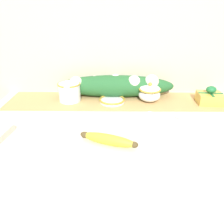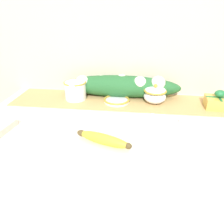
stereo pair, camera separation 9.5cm
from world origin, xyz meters
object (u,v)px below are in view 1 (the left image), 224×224
gift_box (210,97)px  cream_pitcher (70,91)px  spoon (177,117)px  sugar_bowl (150,93)px  small_dish (112,100)px  banana (108,139)px

gift_box → cream_pitcher: bearing=178.0°
spoon → gift_box: bearing=64.4°
cream_pitcher → sugar_bowl: bearing=-0.1°
small_dish → banana: (-0.01, -0.39, 0.01)m
small_dish → spoon: bearing=-29.4°
cream_pitcher → banana: bearing=-61.9°
spoon → small_dish: bearing=177.1°
cream_pitcher → gift_box: bearing=-2.0°
banana → cream_pitcher: bearing=118.1°
small_dish → banana: bearing=-91.4°
sugar_bowl → spoon: bearing=-61.4°
spoon → gift_box: (0.21, 0.16, 0.03)m
banana → gift_box: bearing=36.2°
sugar_bowl → spoon: size_ratio=0.67×
cream_pitcher → spoon: size_ratio=0.79×
cream_pitcher → gift_box: (0.74, -0.03, -0.02)m
cream_pitcher → small_dish: size_ratio=1.01×
sugar_bowl → spoon: sugar_bowl is taller
cream_pitcher → small_dish: (0.23, -0.02, -0.04)m
spoon → gift_box: gift_box is taller
cream_pitcher → gift_box: size_ratio=1.08×
cream_pitcher → sugar_bowl: 0.43m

